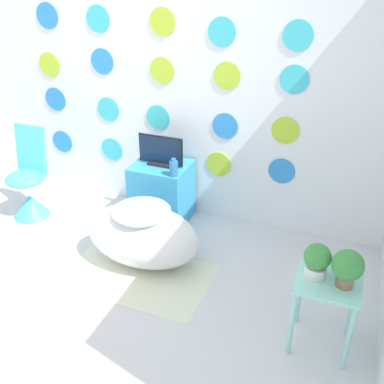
# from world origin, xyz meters

# --- Properties ---
(ground_plane) EXTENTS (12.00, 12.00, 0.00)m
(ground_plane) POSITION_xyz_m (0.00, 0.00, 0.00)
(ground_plane) COLOR silver
(wall_back_dotted) EXTENTS (5.07, 0.05, 2.60)m
(wall_back_dotted) POSITION_xyz_m (0.00, 1.84, 1.30)
(wall_back_dotted) COLOR white
(wall_back_dotted) RESTS_ON ground_plane
(rug) EXTENTS (1.12, 0.70, 0.01)m
(rug) POSITION_xyz_m (0.27, 0.72, 0.00)
(rug) COLOR silver
(rug) RESTS_ON ground_plane
(bathtub) EXTENTS (0.94, 0.56, 0.49)m
(bathtub) POSITION_xyz_m (0.23, 0.91, 0.25)
(bathtub) COLOR white
(bathtub) RESTS_ON ground_plane
(chair) EXTENTS (0.36, 0.37, 0.85)m
(chair) POSITION_xyz_m (-1.10, 1.18, 0.26)
(chair) COLOR #4CC6DB
(chair) RESTS_ON ground_plane
(tv_cabinet) EXTENTS (0.50, 0.44, 0.56)m
(tv_cabinet) POSITION_xyz_m (0.10, 1.57, 0.28)
(tv_cabinet) COLOR #389ED6
(tv_cabinet) RESTS_ON ground_plane
(tv) EXTENTS (0.42, 0.12, 0.27)m
(tv) POSITION_xyz_m (0.10, 1.57, 0.68)
(tv) COLOR black
(tv) RESTS_ON tv_cabinet
(vase) EXTENTS (0.07, 0.07, 0.16)m
(vase) POSITION_xyz_m (0.29, 1.41, 0.63)
(vase) COLOR #2D72B7
(vase) RESTS_ON tv_cabinet
(side_table) EXTENTS (0.38, 0.35, 0.51)m
(side_table) POSITION_xyz_m (1.67, 0.53, 0.40)
(side_table) COLOR #99E0D8
(side_table) RESTS_ON ground_plane
(potted_plant_left) EXTENTS (0.16, 0.16, 0.22)m
(potted_plant_left) POSITION_xyz_m (1.59, 0.55, 0.63)
(potted_plant_left) COLOR white
(potted_plant_left) RESTS_ON side_table
(potted_plant_right) EXTENTS (0.19, 0.19, 0.24)m
(potted_plant_right) POSITION_xyz_m (1.76, 0.52, 0.64)
(potted_plant_right) COLOR #8C6B4C
(potted_plant_right) RESTS_ON side_table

